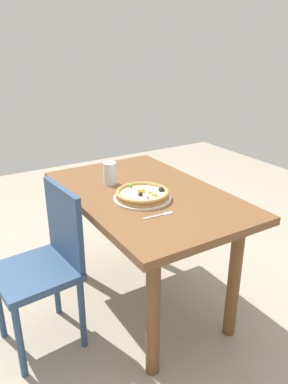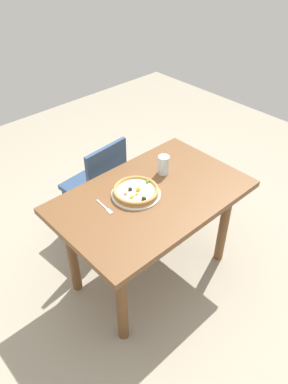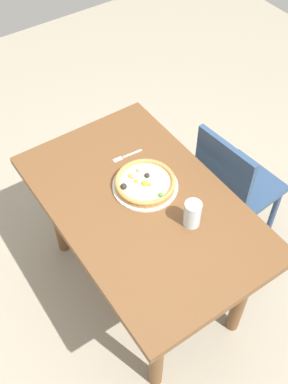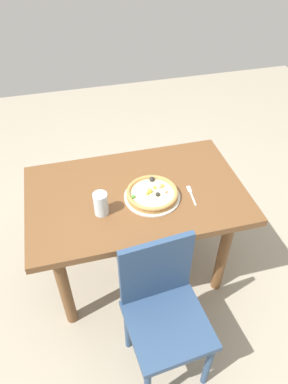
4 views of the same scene
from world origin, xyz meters
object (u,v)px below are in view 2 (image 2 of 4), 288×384
object	(u,v)px
chair_near	(98,185)
fork	(105,208)
dining_table	(152,208)
plate	(136,194)
pizza	(136,191)
drinking_glass	(164,165)

from	to	relation	value
chair_near	fork	world-z (taller)	chair_near
dining_table	chair_near	bearing A→B (deg)	-90.54
dining_table	fork	size ratio (longest dim) A/B	7.65
plate	chair_near	bearing A→B (deg)	-98.84
chair_near	fork	size ratio (longest dim) A/B	5.40
pizza	drinking_glass	size ratio (longest dim) A/B	2.19
chair_near	drinking_glass	size ratio (longest dim) A/B	6.59
dining_table	chair_near	world-z (taller)	chair_near
drinking_glass	plate	bearing A→B (deg)	9.35
drinking_glass	pizza	bearing A→B (deg)	9.50
dining_table	plate	distance (m)	0.16
plate	dining_table	bearing A→B (deg)	139.15
chair_near	fork	distance (m)	0.66
pizza	drinking_glass	bearing A→B (deg)	-170.50
fork	drinking_glass	size ratio (longest dim) A/B	1.22
fork	chair_near	bearing A→B (deg)	153.34
plate	fork	distance (m)	0.23
pizza	fork	size ratio (longest dim) A/B	1.79
plate	drinking_glass	world-z (taller)	drinking_glass
chair_near	plate	distance (m)	0.62
plate	pizza	distance (m)	0.03
chair_near	fork	xyz separation A→B (m)	(0.31, 0.51, 0.27)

